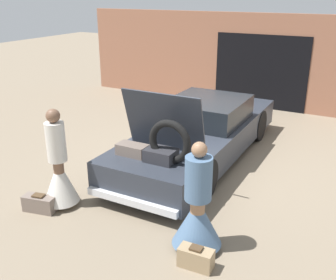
{
  "coord_description": "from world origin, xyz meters",
  "views": [
    {
      "loc": [
        3.08,
        -7.24,
        3.42
      ],
      "look_at": [
        0.0,
        -1.47,
        0.91
      ],
      "focal_mm": 42.0,
      "sensor_mm": 36.0,
      "label": 1
    }
  ],
  "objects_px": {
    "car": "(201,133)",
    "person_left": "(59,172)",
    "person_right": "(197,213)",
    "suitcase_beside_left_person": "(40,204)",
    "suitcase_beside_right_person": "(196,258)"
  },
  "relations": [
    {
      "from": "suitcase_beside_left_person",
      "to": "person_right",
      "type": "bearing_deg",
      "value": 6.94
    },
    {
      "from": "car",
      "to": "suitcase_beside_right_person",
      "type": "xyz_separation_m",
      "value": [
        1.41,
        -3.33,
        -0.43
      ]
    },
    {
      "from": "car",
      "to": "suitcase_beside_left_person",
      "type": "distance_m",
      "value": 3.59
    },
    {
      "from": "car",
      "to": "person_left",
      "type": "xyz_separation_m",
      "value": [
        -1.25,
        -2.94,
        0.04
      ]
    },
    {
      "from": "person_left",
      "to": "car",
      "type": "bearing_deg",
      "value": 144.19
    },
    {
      "from": "person_right",
      "to": "suitcase_beside_left_person",
      "type": "xyz_separation_m",
      "value": [
        -2.68,
        -0.33,
        -0.43
      ]
    },
    {
      "from": "person_left",
      "to": "person_right",
      "type": "relative_size",
      "value": 1.06
    },
    {
      "from": "car",
      "to": "person_left",
      "type": "height_order",
      "value": "car"
    },
    {
      "from": "person_right",
      "to": "car",
      "type": "bearing_deg",
      "value": 20.97
    },
    {
      "from": "suitcase_beside_left_person",
      "to": "suitcase_beside_right_person",
      "type": "height_order",
      "value": "suitcase_beside_right_person"
    },
    {
      "from": "person_right",
      "to": "suitcase_beside_left_person",
      "type": "bearing_deg",
      "value": 95.03
    },
    {
      "from": "car",
      "to": "suitcase_beside_right_person",
      "type": "distance_m",
      "value": 3.64
    },
    {
      "from": "person_right",
      "to": "suitcase_beside_left_person",
      "type": "relative_size",
      "value": 2.8
    },
    {
      "from": "car",
      "to": "suitcase_beside_right_person",
      "type": "bearing_deg",
      "value": -67.11
    },
    {
      "from": "person_left",
      "to": "suitcase_beside_right_person",
      "type": "xyz_separation_m",
      "value": [
        2.65,
        -0.39,
        -0.47
      ]
    }
  ]
}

